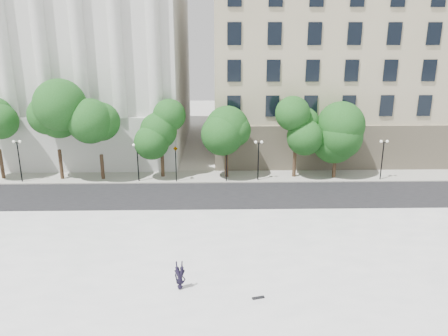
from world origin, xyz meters
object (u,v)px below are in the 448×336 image
at_px(traffic_light_west, 175,146).
at_px(skateboard, 258,298).
at_px(traffic_light_east, 226,147).
at_px(person_lying, 180,285).

bearing_deg(traffic_light_west, skateboard, -73.59).
xyz_separation_m(traffic_light_east, person_lying, (-3.13, -19.91, -3.01)).
relative_size(traffic_light_east, skateboard, 6.10).
height_order(traffic_light_east, person_lying, traffic_light_east).
bearing_deg(person_lying, skateboard, -12.20).
bearing_deg(person_lying, traffic_light_east, 82.48).
relative_size(traffic_light_west, traffic_light_east, 1.02).
height_order(person_lying, skateboard, person_lying).
height_order(traffic_light_west, skateboard, traffic_light_west).
xyz_separation_m(traffic_light_east, skateboard, (1.17, -20.95, -3.21)).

